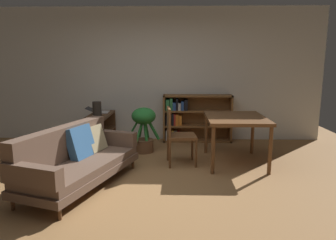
{
  "coord_description": "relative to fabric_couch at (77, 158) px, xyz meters",
  "views": [
    {
      "loc": [
        0.42,
        -3.77,
        1.63
      ],
      "look_at": [
        0.3,
        0.68,
        0.78
      ],
      "focal_mm": 33.15,
      "sensor_mm": 36.0,
      "label": 1
    }
  ],
  "objects": [
    {
      "name": "open_laptop",
      "position": [
        -0.2,
        2.05,
        0.29
      ],
      "size": [
        0.44,
        0.31,
        0.1
      ],
      "color": "silver",
      "rests_on": "media_console"
    },
    {
      "name": "dining_chair_near",
      "position": [
        1.33,
        0.87,
        0.14
      ],
      "size": [
        0.48,
        0.46,
        0.92
      ],
      "color": "brown",
      "rests_on": "ground_plane"
    },
    {
      "name": "media_console",
      "position": [
        -0.13,
        1.79,
        -0.05
      ],
      "size": [
        0.38,
        1.16,
        0.64
      ],
      "color": "#56351E",
      "rests_on": "ground_plane"
    },
    {
      "name": "desk_speaker",
      "position": [
        -0.12,
        1.62,
        0.4
      ],
      "size": [
        0.16,
        0.16,
        0.27
      ],
      "color": "#2D2823",
      "rests_on": "media_console"
    },
    {
      "name": "ground_plane",
      "position": [
        0.9,
        -0.14,
        -0.37
      ],
      "size": [
        8.16,
        8.16,
        0.0
      ],
      "primitive_type": "plane",
      "color": "#9E7042"
    },
    {
      "name": "dining_table",
      "position": [
        2.27,
        0.96,
        0.31
      ],
      "size": [
        0.92,
        1.16,
        0.76
      ],
      "color": "brown",
      "rests_on": "ground_plane"
    },
    {
      "name": "fabric_couch",
      "position": [
        0.0,
        0.0,
        0.0
      ],
      "size": [
        1.31,
        2.0,
        0.78
      ],
      "color": "#56351E",
      "rests_on": "ground_plane"
    },
    {
      "name": "potted_floor_plant",
      "position": [
        0.74,
        1.52,
        0.12
      ],
      "size": [
        0.6,
        0.44,
        0.82
      ],
      "color": "brown",
      "rests_on": "ground_plane"
    },
    {
      "name": "bookshelf",
      "position": [
        1.64,
        2.37,
        0.11
      ],
      "size": [
        1.39,
        0.31,
        0.96
      ],
      "color": "brown",
      "rests_on": "ground_plane"
    },
    {
      "name": "back_wall_panel",
      "position": [
        0.9,
        2.56,
        0.98
      ],
      "size": [
        6.8,
        0.1,
        2.7
      ],
      "primitive_type": "cube",
      "color": "silver",
      "rests_on": "ground_plane"
    }
  ]
}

